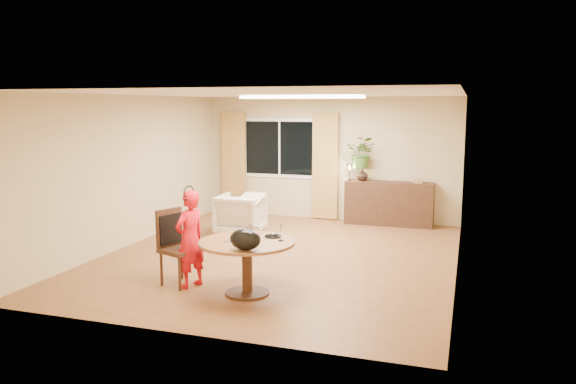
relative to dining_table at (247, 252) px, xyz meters
The scene contains 24 objects.
floor 1.93m from the dining_table, 95.88° to the left, with size 6.50×6.50×0.00m, color brown.
ceiling 2.76m from the dining_table, 95.88° to the left, with size 6.50×6.50×0.00m, color white.
wall_back 5.15m from the dining_table, 92.13° to the left, with size 5.50×5.50×0.00m, color tan.
wall_left 3.55m from the dining_table, 147.91° to the left, with size 6.50×6.50×0.00m, color tan.
wall_right 3.24m from the dining_table, 35.75° to the left, with size 6.50×6.50×0.00m, color tan.
window 5.32m from the dining_table, 104.26° to the left, with size 1.70×0.03×1.30m.
curtain_left 5.55m from the dining_table, 115.09° to the left, with size 0.55×0.08×2.25m, color olive.
curtain_right 5.04m from the dining_table, 92.75° to the left, with size 0.55×0.08×2.25m, color olive.
ceiling_panel 3.65m from the dining_table, 93.57° to the left, with size 2.20×0.35×0.05m, color white.
dining_table is the anchor object (origin of this frame).
dining_chair 1.01m from the dining_table, behind, with size 0.49×0.45×1.03m, color black, non-canonical shape.
child 0.84m from the dining_table, behind, with size 0.31×0.48×1.32m, color red.
laptop 0.29m from the dining_table, 161.43° to the right, with size 0.35×0.24×0.24m, color #B7B7BC, non-canonical shape.
tumbler 0.38m from the dining_table, 88.19° to the left, with size 0.07×0.07×0.11m, color white, non-canonical shape.
wine_glass 0.50m from the dining_table, 19.33° to the left, with size 0.08×0.08×0.22m, color white, non-canonical shape.
pot_lid 0.43m from the dining_table, 51.23° to the left, with size 0.23×0.23×0.04m, color white, non-canonical shape.
handbag 0.54m from the dining_table, 70.01° to the right, with size 0.39×0.23×0.26m, color black, non-canonical shape.
armchair 3.43m from the dining_table, 114.16° to the left, with size 0.82×0.84×0.77m, color #C1AE99.
throw 3.29m from the dining_table, 110.86° to the left, with size 0.45×0.55×0.03m, color beige, non-canonical shape.
sideboard 4.99m from the dining_table, 76.73° to the left, with size 1.77×0.43×0.89m, color black.
vase 4.91m from the dining_table, 83.15° to the left, with size 0.24×0.24×0.25m, color black.
bouquet 4.97m from the dining_table, 83.35° to the left, with size 0.59×0.51×0.66m, color #306E29.
book_stack 5.16m from the dining_table, 70.59° to the left, with size 0.20×0.15×0.08m, color #846043, non-canonical shape.
desk_lamp 4.84m from the dining_table, 86.06° to the left, with size 0.15×0.15×0.36m, color black, non-canonical shape.
Camera 1 is at (2.86, -8.33, 2.43)m, focal length 35.00 mm.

